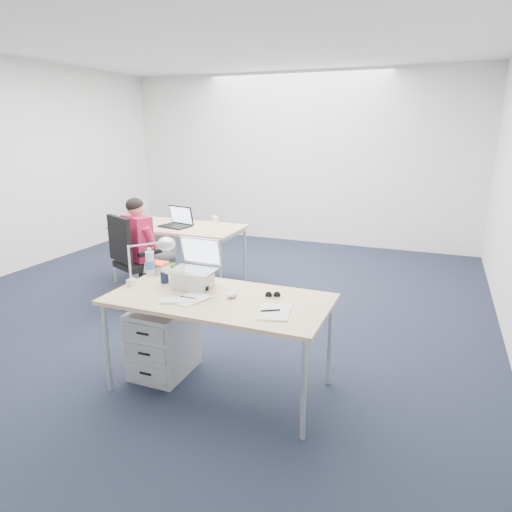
% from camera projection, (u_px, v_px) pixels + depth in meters
% --- Properties ---
extents(floor, '(7.00, 7.00, 0.00)m').
position_uv_depth(floor, '(196.00, 312.00, 4.91)').
color(floor, black).
rests_on(floor, ground).
extents(room, '(6.02, 7.02, 2.80)m').
position_uv_depth(room, '(190.00, 148.00, 4.44)').
color(room, silver).
rests_on(room, ground).
extents(desk_near, '(1.60, 0.80, 0.73)m').
position_uv_depth(desk_near, '(219.00, 303.00, 3.30)').
color(desk_near, tan).
rests_on(desk_near, ground).
extents(desk_far, '(1.60, 0.80, 0.73)m').
position_uv_depth(desk_far, '(178.00, 229.00, 5.70)').
color(desk_far, tan).
rests_on(desk_far, ground).
extents(office_chair, '(0.84, 0.84, 1.01)m').
position_uv_depth(office_chair, '(138.00, 278.00, 5.10)').
color(office_chair, black).
rests_on(office_chair, ground).
extents(seated_person, '(0.54, 0.70, 1.18)m').
position_uv_depth(seated_person, '(149.00, 249.00, 5.13)').
color(seated_person, '#C21B43').
rests_on(seated_person, ground).
extents(drawer_pedestal_near, '(0.40, 0.50, 0.55)m').
position_uv_depth(drawer_pedestal_near, '(164.00, 340.00, 3.63)').
color(drawer_pedestal_near, '#ABAFB1').
rests_on(drawer_pedestal_near, ground).
extents(drawer_pedestal_far, '(0.40, 0.50, 0.55)m').
position_uv_depth(drawer_pedestal_far, '(154.00, 256.00, 6.00)').
color(drawer_pedestal_far, '#ABAFB1').
rests_on(drawer_pedestal_far, ground).
extents(silver_laptop, '(0.34, 0.27, 0.36)m').
position_uv_depth(silver_laptop, '(192.00, 265.00, 3.45)').
color(silver_laptop, silver).
rests_on(silver_laptop, desk_near).
extents(wireless_keyboard, '(0.29, 0.20, 0.01)m').
position_uv_depth(wireless_keyboard, '(180.00, 300.00, 3.21)').
color(wireless_keyboard, white).
rests_on(wireless_keyboard, desk_near).
extents(computer_mouse, '(0.08, 0.11, 0.04)m').
position_uv_depth(computer_mouse, '(232.00, 295.00, 3.29)').
color(computer_mouse, white).
rests_on(computer_mouse, desk_near).
extents(headphones, '(0.23, 0.20, 0.03)m').
position_uv_depth(headphones, '(196.00, 287.00, 3.45)').
color(headphones, black).
rests_on(headphones, desk_near).
extents(can_koozie, '(0.08, 0.08, 0.11)m').
position_uv_depth(can_koozie, '(165.00, 276.00, 3.59)').
color(can_koozie, '#121D3A').
rests_on(can_koozie, desk_near).
extents(water_bottle, '(0.09, 0.09, 0.23)m').
position_uv_depth(water_bottle, '(150.00, 262.00, 3.75)').
color(water_bottle, silver).
rests_on(water_bottle, desk_near).
extents(bear_figurine, '(0.08, 0.07, 0.13)m').
position_uv_depth(bear_figurine, '(174.00, 270.00, 3.69)').
color(bear_figurine, '#31721E').
rests_on(bear_figurine, desk_near).
extents(book_stack, '(0.22, 0.19, 0.08)m').
position_uv_depth(book_stack, '(157.00, 267.00, 3.86)').
color(book_stack, silver).
rests_on(book_stack, desk_near).
extents(cordless_phone, '(0.04, 0.03, 0.15)m').
position_uv_depth(cordless_phone, '(152.00, 265.00, 3.79)').
color(cordless_phone, black).
rests_on(cordless_phone, desk_near).
extents(papers_left, '(0.25, 0.30, 0.01)m').
position_uv_depth(papers_left, '(190.00, 299.00, 3.24)').
color(papers_left, '#FFE993').
rests_on(papers_left, desk_near).
extents(papers_right, '(0.26, 0.32, 0.01)m').
position_uv_depth(papers_right, '(273.00, 312.00, 3.01)').
color(papers_right, '#FFE993').
rests_on(papers_right, desk_near).
extents(sunglasses, '(0.13, 0.09, 0.03)m').
position_uv_depth(sunglasses, '(273.00, 295.00, 3.30)').
color(sunglasses, black).
rests_on(sunglasses, desk_near).
extents(desk_lamp, '(0.41, 0.26, 0.43)m').
position_uv_depth(desk_lamp, '(143.00, 260.00, 3.43)').
color(desk_lamp, silver).
rests_on(desk_lamp, desk_near).
extents(dark_laptop, '(0.42, 0.41, 0.26)m').
position_uv_depth(dark_laptop, '(174.00, 216.00, 5.58)').
color(dark_laptop, black).
rests_on(dark_laptop, desk_far).
extents(far_cup, '(0.08, 0.08, 0.10)m').
position_uv_depth(far_cup, '(215.00, 220.00, 5.75)').
color(far_cup, white).
rests_on(far_cup, desk_far).
extents(far_papers, '(0.21, 0.28, 0.01)m').
position_uv_depth(far_papers, '(138.00, 220.00, 6.05)').
color(far_papers, white).
rests_on(far_papers, desk_far).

